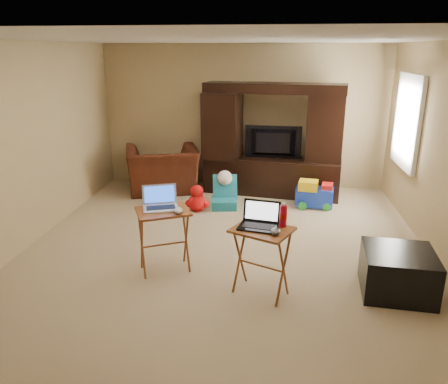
# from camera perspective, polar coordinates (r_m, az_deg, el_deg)

# --- Properties ---
(floor) EXTENTS (5.50, 5.50, 0.00)m
(floor) POSITION_cam_1_polar(r_m,az_deg,el_deg) (5.59, 0.24, -7.19)
(floor) COLOR tan
(floor) RESTS_ON ground
(ceiling) EXTENTS (5.50, 5.50, 0.00)m
(ceiling) POSITION_cam_1_polar(r_m,az_deg,el_deg) (5.06, 0.28, 19.38)
(ceiling) COLOR silver
(ceiling) RESTS_ON ground
(wall_back) EXTENTS (5.00, 0.00, 5.00)m
(wall_back) POSITION_cam_1_polar(r_m,az_deg,el_deg) (7.88, 2.58, 9.75)
(wall_back) COLOR tan
(wall_back) RESTS_ON ground
(wall_front) EXTENTS (5.00, 0.00, 5.00)m
(wall_front) POSITION_cam_1_polar(r_m,az_deg,el_deg) (2.60, -6.71, -7.85)
(wall_front) COLOR tan
(wall_front) RESTS_ON ground
(wall_left) EXTENTS (0.00, 5.50, 5.50)m
(wall_left) POSITION_cam_1_polar(r_m,az_deg,el_deg) (6.00, -24.33, 5.56)
(wall_left) COLOR tan
(wall_left) RESTS_ON ground
(wall_right) EXTENTS (0.00, 5.50, 5.50)m
(wall_right) POSITION_cam_1_polar(r_m,az_deg,el_deg) (5.50, 27.20, 4.15)
(wall_right) COLOR tan
(wall_right) RESTS_ON ground
(window_pane) EXTENTS (0.00, 1.20, 1.20)m
(window_pane) POSITION_cam_1_polar(r_m,az_deg,el_deg) (6.91, 22.98, 8.46)
(window_pane) COLOR white
(window_pane) RESTS_ON ground
(window_frame) EXTENTS (0.06, 1.14, 1.34)m
(window_frame) POSITION_cam_1_polar(r_m,az_deg,el_deg) (6.91, 22.82, 8.48)
(window_frame) COLOR white
(window_frame) RESTS_ON ground
(entertainment_center) EXTENTS (2.36, 0.91, 1.88)m
(entertainment_center) POSITION_cam_1_polar(r_m,az_deg,el_deg) (7.44, 6.40, 6.74)
(entertainment_center) COLOR black
(entertainment_center) RESTS_ON floor
(television) EXTENTS (0.96, 0.16, 0.55)m
(television) POSITION_cam_1_polar(r_m,az_deg,el_deg) (7.40, 6.38, 6.38)
(television) COLOR black
(television) RESTS_ON entertainment_center
(recliner) EXTENTS (1.47, 1.38, 0.78)m
(recliner) POSITION_cam_1_polar(r_m,az_deg,el_deg) (7.74, -8.05, 2.94)
(recliner) COLOR #461C0F
(recliner) RESTS_ON floor
(child_rocker) EXTENTS (0.45, 0.50, 0.51)m
(child_rocker) POSITION_cam_1_polar(r_m,az_deg,el_deg) (6.85, -0.02, -0.04)
(child_rocker) COLOR #187287
(child_rocker) RESTS_ON floor
(plush_toy) EXTENTS (0.38, 0.32, 0.43)m
(plush_toy) POSITION_cam_1_polar(r_m,az_deg,el_deg) (6.73, -3.53, -0.79)
(plush_toy) COLOR red
(plush_toy) RESTS_ON floor
(push_toy) EXTENTS (0.64, 0.51, 0.44)m
(push_toy) POSITION_cam_1_polar(r_m,az_deg,el_deg) (7.05, 11.75, -0.21)
(push_toy) COLOR blue
(push_toy) RESTS_ON floor
(ottoman) EXTENTS (0.75, 0.75, 0.45)m
(ottoman) POSITION_cam_1_polar(r_m,az_deg,el_deg) (4.86, 21.74, -9.70)
(ottoman) COLOR black
(ottoman) RESTS_ON floor
(tray_table_left) EXTENTS (0.69, 0.64, 0.72)m
(tray_table_left) POSITION_cam_1_polar(r_m,az_deg,el_deg) (4.93, -7.81, -6.31)
(tray_table_left) COLOR brown
(tray_table_left) RESTS_ON floor
(tray_table_right) EXTENTS (0.69, 0.64, 0.72)m
(tray_table_right) POSITION_cam_1_polar(r_m,az_deg,el_deg) (4.45, 4.87, -9.06)
(tray_table_right) COLOR brown
(tray_table_right) RESTS_ON floor
(laptop_left) EXTENTS (0.46, 0.41, 0.24)m
(laptop_left) POSITION_cam_1_polar(r_m,az_deg,el_deg) (4.79, -8.31, -0.88)
(laptop_left) COLOR #B3B4B8
(laptop_left) RESTS_ON tray_table_left
(laptop_right) EXTENTS (0.42, 0.37, 0.24)m
(laptop_right) POSITION_cam_1_polar(r_m,az_deg,el_deg) (4.28, 4.52, -3.20)
(laptop_right) COLOR black
(laptop_right) RESTS_ON tray_table_right
(mouse_left) EXTENTS (0.13, 0.17, 0.06)m
(mouse_left) POSITION_cam_1_polar(r_m,az_deg,el_deg) (4.68, -5.96, -2.42)
(mouse_left) COLOR silver
(mouse_left) RESTS_ON tray_table_left
(mouse_right) EXTENTS (0.10, 0.15, 0.06)m
(mouse_right) POSITION_cam_1_polar(r_m,az_deg,el_deg) (4.18, 6.74, -5.13)
(mouse_right) COLOR #3F3E43
(mouse_right) RESTS_ON tray_table_right
(water_bottle) EXTENTS (0.07, 0.07, 0.22)m
(water_bottle) POSITION_cam_1_polar(r_m,az_deg,el_deg) (4.33, 7.72, -3.15)
(water_bottle) COLOR red
(water_bottle) RESTS_ON tray_table_right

